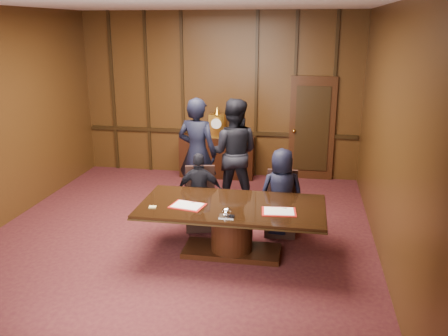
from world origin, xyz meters
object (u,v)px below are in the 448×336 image
Objects in this scene: sideboard at (217,155)px; conference_table at (232,221)px; signatory_left at (200,192)px; signatory_right at (281,193)px; witness_right at (233,153)px; witness_left at (197,153)px.

sideboard is 0.61× the size of conference_table.
signatory_left is at bearing 129.09° from conference_table.
signatory_left is 1.30m from signatory_right.
signatory_left is 0.64× the size of witness_right.
signatory_right is at bearing 129.00° from witness_right.
signatory_left is at bearing 73.84° from witness_right.
witness_right is (0.60, -1.61, 0.50)m from sideboard.
signatory_left is 1.29m from witness_right.
sideboard is 1.26× the size of signatory_left.
witness_left reaches higher than signatory_right.
conference_table is at bearing 98.91° from witness_right.
sideboard is 0.81× the size of witness_right.
conference_table is 1.05m from signatory_right.
witness_right reaches higher than signatory_right.
signatory_left is (0.25, -2.80, 0.15)m from sideboard.
witness_left is (-0.91, 1.78, 0.49)m from conference_table.
signatory_right is 0.70× the size of witness_left.
witness_right is (-0.95, 1.19, 0.29)m from signatory_right.
witness_right is at bearing -114.24° from signatory_left.
signatory_right is (1.30, 0.00, 0.07)m from signatory_left.
witness_right is at bearing 98.50° from conference_table.
conference_table is 1.04m from signatory_left.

